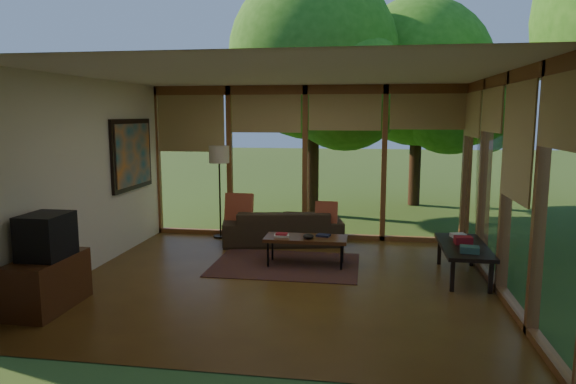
% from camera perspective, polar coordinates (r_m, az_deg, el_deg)
% --- Properties ---
extents(floor, '(5.50, 5.50, 0.00)m').
position_cam_1_polar(floor, '(6.92, -0.68, -9.88)').
color(floor, brown).
rests_on(floor, ground).
extents(ceiling, '(5.50, 5.50, 0.00)m').
position_cam_1_polar(ceiling, '(6.59, -0.73, 13.00)').
color(ceiling, white).
rests_on(ceiling, ground).
extents(wall_left, '(0.04, 5.00, 2.70)m').
position_cam_1_polar(wall_left, '(7.58, -21.69, 1.59)').
color(wall_left, silver).
rests_on(wall_left, ground).
extents(wall_front, '(5.50, 0.04, 2.70)m').
position_cam_1_polar(wall_front, '(4.21, -6.35, -3.01)').
color(wall_front, silver).
rests_on(wall_front, ground).
extents(window_wall_back, '(5.50, 0.12, 2.70)m').
position_cam_1_polar(window_wall_back, '(9.08, 1.91, 3.25)').
color(window_wall_back, brown).
rests_on(window_wall_back, ground).
extents(window_wall_right, '(0.12, 5.00, 2.70)m').
position_cam_1_polar(window_wall_right, '(6.74, 23.03, 0.71)').
color(window_wall_right, brown).
rests_on(window_wall_right, ground).
extents(tree_nw, '(3.62, 3.62, 5.27)m').
position_cam_1_polar(tree_nw, '(11.38, 2.84, 14.92)').
color(tree_nw, '#351F13').
rests_on(tree_nw, ground).
extents(tree_ne, '(3.50, 3.50, 4.94)m').
position_cam_1_polar(tree_ne, '(12.96, 14.25, 12.72)').
color(tree_ne, '#351F13').
rests_on(tree_ne, ground).
extents(rug, '(2.13, 1.51, 0.01)m').
position_cam_1_polar(rug, '(7.63, -0.27, -8.07)').
color(rug, brown).
rests_on(rug, floor).
extents(sofa, '(2.14, 1.20, 0.59)m').
position_cam_1_polar(sofa, '(8.80, -0.59, -3.87)').
color(sofa, '#382A1C').
rests_on(sofa, floor).
extents(pillow_left, '(0.47, 0.25, 0.49)m').
position_cam_1_polar(pillow_left, '(8.84, -5.45, -1.74)').
color(pillow_left, maroon).
rests_on(pillow_left, sofa).
extents(pillow_right, '(0.37, 0.20, 0.39)m').
position_cam_1_polar(pillow_right, '(8.61, 4.28, -2.34)').
color(pillow_right, maroon).
rests_on(pillow_right, sofa).
extents(ct_book_lower, '(0.24, 0.20, 0.03)m').
position_cam_1_polar(ct_book_lower, '(7.52, -0.71, -4.89)').
color(ct_book_lower, beige).
rests_on(ct_book_lower, coffee_table).
extents(ct_book_upper, '(0.17, 0.13, 0.03)m').
position_cam_1_polar(ct_book_upper, '(7.51, -0.71, -4.69)').
color(ct_book_upper, maroon).
rests_on(ct_book_upper, coffee_table).
extents(ct_book_side, '(0.22, 0.18, 0.03)m').
position_cam_1_polar(ct_book_side, '(7.57, 3.95, -4.83)').
color(ct_book_side, '#161932').
rests_on(ct_book_side, coffee_table).
extents(ct_bowl, '(0.16, 0.16, 0.07)m').
position_cam_1_polar(ct_bowl, '(7.41, 2.28, -4.94)').
color(ct_bowl, black).
rests_on(ct_bowl, coffee_table).
extents(media_cabinet, '(0.50, 1.00, 0.60)m').
position_cam_1_polar(media_cabinet, '(6.52, -25.12, -9.14)').
color(media_cabinet, '#552D17').
rests_on(media_cabinet, floor).
extents(television, '(0.45, 0.55, 0.50)m').
position_cam_1_polar(television, '(6.37, -25.28, -4.43)').
color(television, black).
rests_on(television, media_cabinet).
extents(console_book_a, '(0.25, 0.20, 0.08)m').
position_cam_1_polar(console_book_a, '(6.95, 19.53, -6.04)').
color(console_book_a, '#335A50').
rests_on(console_book_a, side_console).
extents(console_book_b, '(0.23, 0.17, 0.10)m').
position_cam_1_polar(console_book_b, '(7.38, 18.90, -5.10)').
color(console_book_b, maroon).
rests_on(console_book_b, side_console).
extents(console_book_c, '(0.23, 0.19, 0.05)m').
position_cam_1_polar(console_book_c, '(7.77, 18.38, -4.58)').
color(console_book_c, beige).
rests_on(console_book_c, side_console).
extents(floor_lamp, '(0.36, 0.36, 1.65)m').
position_cam_1_polar(floor_lamp, '(9.17, -7.66, 3.58)').
color(floor_lamp, black).
rests_on(floor_lamp, floor).
extents(coffee_table, '(1.20, 0.50, 0.43)m').
position_cam_1_polar(coffee_table, '(7.53, 1.99, -5.27)').
color(coffee_table, '#552D17').
rests_on(coffee_table, floor).
extents(side_console, '(0.60, 1.40, 0.46)m').
position_cam_1_polar(side_console, '(7.35, 18.93, -5.92)').
color(side_console, black).
rests_on(side_console, floor).
extents(wall_painting, '(0.06, 1.35, 1.15)m').
position_cam_1_polar(wall_painting, '(8.77, -16.93, 4.01)').
color(wall_painting, black).
rests_on(wall_painting, wall_left).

